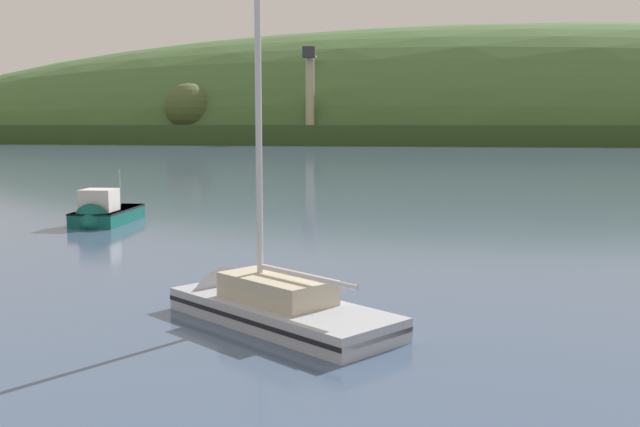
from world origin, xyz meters
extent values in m
cube|color=#314A21|center=(-9.47, 200.21, 2.27)|extent=(509.37, 87.63, 4.54)
ellipsoid|color=#476B38|center=(12.61, 227.20, 0.00)|extent=(408.47, 105.98, 66.38)
sphere|color=#4C5B33|center=(-67.84, 185.95, 9.00)|extent=(12.74, 12.74, 12.74)
cube|color=#4C4C51|center=(-34.15, 179.64, 1.00)|extent=(5.25, 5.25, 2.00)
cylinder|color=#BCB293|center=(-34.15, 179.64, 12.73)|extent=(2.15, 2.15, 21.45)
cylinder|color=#BCB293|center=(-34.75, 184.60, 21.74)|extent=(2.67, 12.54, 1.18)
cube|color=#333338|center=(-33.88, 177.41, 21.74)|extent=(3.22, 2.34, 2.57)
cube|color=#ADB2BC|center=(0.27, 23.28, -0.02)|extent=(6.31, 5.26, 1.13)
cone|color=#ADB2BC|center=(-2.27, 25.01, -0.02)|extent=(2.45, 2.60, 2.10)
cube|color=black|center=(0.27, 23.28, 0.30)|extent=(6.32, 5.28, 0.11)
cube|color=#BCB299|center=(0.15, 23.37, 0.84)|extent=(3.12, 2.78, 0.59)
cylinder|color=silver|center=(-0.36, 23.71, 5.42)|extent=(0.15, 0.15, 9.76)
cylinder|color=silver|center=(0.97, 22.81, 1.28)|extent=(2.74, 1.91, 0.12)
cube|color=#0F564C|center=(-12.42, 38.69, 0.21)|extent=(2.55, 4.78, 0.93)
cone|color=#0F564C|center=(-12.17, 36.42, 0.21)|extent=(1.91, 0.91, 1.84)
cube|color=black|center=(-12.42, 38.69, 0.64)|extent=(2.59, 4.78, 0.08)
cube|color=silver|center=(-12.31, 37.68, 1.19)|extent=(1.62, 1.58, 1.03)
cube|color=#192833|center=(-12.23, 37.02, 1.35)|extent=(1.31, 0.20, 0.58)
cylinder|color=#B2B2B7|center=(-12.60, 40.31, 1.57)|extent=(0.06, 0.06, 1.78)
camera|label=1|loc=(4.58, 7.26, 4.69)|focal=40.45mm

